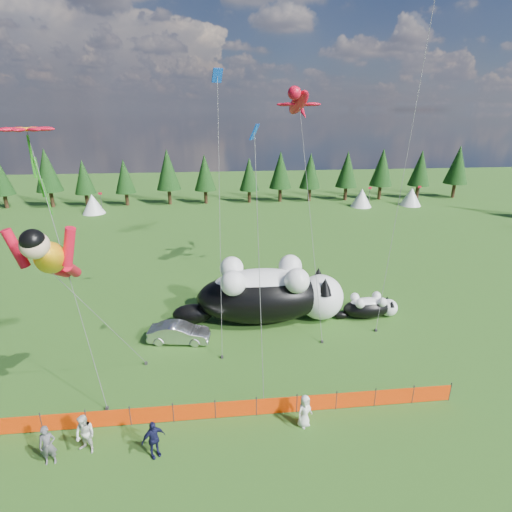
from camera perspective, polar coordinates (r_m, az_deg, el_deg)
The scene contains 17 objects.
ground at distance 23.38m, azimuth -3.33°, elevation -17.05°, with size 160.00×160.00×0.00m, color #13390A.
safety_fence at distance 20.74m, azimuth -2.88°, elevation -20.94°, with size 22.06×0.06×1.10m.
tree_line at distance 64.43m, azimuth -5.57°, elevation 11.02°, with size 90.00×4.00×8.00m, color black, non-canonical shape.
festival_tents at distance 61.12m, azimuth 5.06°, elevation 8.06°, with size 50.00×3.20×2.80m, color white, non-canonical shape.
cat_large at distance 28.03m, azimuth 1.86°, elevation -5.32°, with size 12.09×4.38×4.37m.
cat_small at distance 30.08m, azimuth 15.96°, elevation -6.97°, with size 4.72×1.75×1.71m.
car at distance 26.59m, azimuth -10.93°, elevation -10.73°, with size 1.36×3.91×1.29m, color silver.
spectator_a at distance 20.43m, azimuth -27.62°, elevation -22.85°, with size 0.68×0.45×1.86m, color #545358.
spectator_b at distance 20.27m, azimuth -23.23°, elevation -22.39°, with size 0.92×0.54×1.89m, color silver.
spectator_c at distance 19.26m, azimuth -14.45°, elevation -24.01°, with size 1.05×0.54×1.79m, color #16173D.
spectator_e at distance 20.21m, azimuth 6.95°, elevation -21.12°, with size 0.82×0.53×1.67m, color silver.
superhero_kite at distance 19.26m, azimuth -27.29°, elevation -0.26°, with size 5.44×6.39×10.67m.
gecko_kite at distance 33.64m, azimuth 6.09°, elevation 20.91°, with size 3.36×14.64×18.36m.
flower_kite at distance 23.48m, azimuth -29.88°, elevation 15.02°, with size 5.14×6.64×14.34m.
diamond_kite_a at distance 25.83m, azimuth -5.52°, elevation 22.98°, with size 1.18×5.73×17.17m.
diamond_kite_b at distance 31.82m, azimuth 23.99°, elevation 29.53°, with size 4.38×6.00×22.39m.
diamond_kite_c at distance 18.57m, azimuth -0.15°, elevation 15.37°, with size 0.52×3.12×13.93m.
Camera 1 is at (-0.71, -18.62, 14.12)m, focal length 28.00 mm.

